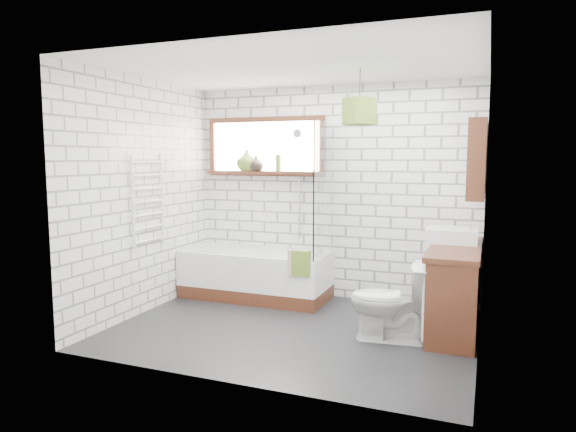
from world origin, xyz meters
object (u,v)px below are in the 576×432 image
at_px(basin, 452,235).
at_px(pendant, 359,111).
at_px(vanity, 455,288).
at_px(toilet, 390,301).
at_px(bathtub, 256,274).

height_order(basin, pendant, pendant).
height_order(vanity, toilet, vanity).
distance_m(bathtub, basin, 2.32).
distance_m(bathtub, pendant, 2.38).
relative_size(basin, pendant, 1.47).
distance_m(basin, pendant, 1.56).
height_order(bathtub, pendant, pendant).
relative_size(basin, toilet, 0.67).
height_order(bathtub, basin, basin).
relative_size(bathtub, basin, 3.53).
bearing_deg(pendant, vanity, 17.91).
bearing_deg(vanity, pendant, -162.09).
height_order(basin, toilet, basin).
bearing_deg(bathtub, toilet, -26.73).
bearing_deg(toilet, bathtub, -124.29).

